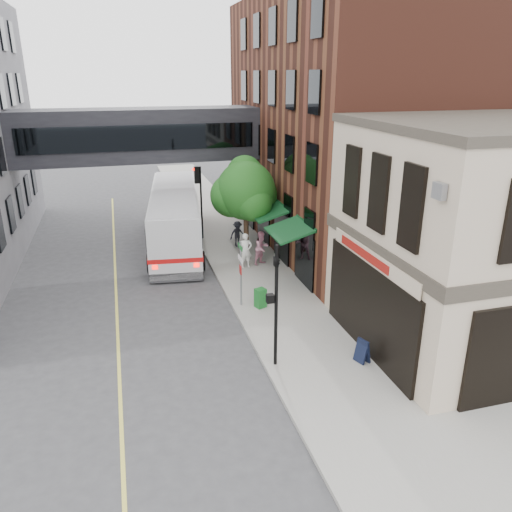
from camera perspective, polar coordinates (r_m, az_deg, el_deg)
ground at (r=16.67m, az=3.02°, el=-16.39°), size 120.00×120.00×0.00m
sidewalk_main at (r=29.12m, az=-1.99°, el=0.43°), size 4.00×60.00×0.15m
corner_building at (r=20.65m, az=25.68°, el=2.09°), size 10.19×8.12×8.45m
brick_building at (r=31.30m, az=12.19°, el=14.39°), size 13.76×18.00×14.00m
skyway_bridge at (r=30.86m, az=-13.29°, el=13.32°), size 14.00×3.18×3.00m
traffic_signal_near at (r=16.90m, az=2.23°, el=-4.09°), size 0.44×0.22×4.60m
traffic_signal_far at (r=30.72m, az=-6.59°, el=7.70°), size 0.53×0.28×4.50m
street_sign_pole at (r=21.74m, az=-1.76°, el=-1.37°), size 0.08×0.75×3.00m
street_tree at (r=27.36m, az=-1.29°, el=7.51°), size 3.80×3.20×5.60m
lane_marking at (r=24.73m, az=-15.70°, el=-4.25°), size 0.12×40.00×0.01m
bus at (r=30.48m, az=-9.23°, el=4.60°), size 4.24×12.56×3.31m
pedestrian_a at (r=26.39m, az=-1.17°, el=0.62°), size 0.68×0.45×1.86m
pedestrian_b at (r=26.82m, az=0.66°, el=0.93°), size 1.12×1.03×1.85m
pedestrian_c at (r=29.71m, az=-2.12°, el=2.55°), size 1.10×0.79×1.54m
newspaper_box at (r=22.08m, az=0.51°, el=-4.82°), size 0.54×0.51×0.87m
sandwich_board at (r=18.54m, az=12.08°, el=-10.54°), size 0.46×0.57×0.88m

